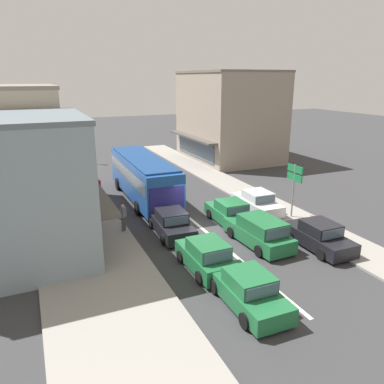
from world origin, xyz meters
name	(u,v)px	position (x,y,z in m)	size (l,w,h in m)	color
ground_plane	(201,227)	(0.00, 0.00, 0.00)	(140.00, 140.00, 0.00)	#353538
lane_centre_line	(177,207)	(0.00, 4.00, 0.00)	(0.20, 28.00, 0.01)	silver
sidewalk_left	(73,211)	(-6.80, 6.00, 0.07)	(5.20, 44.00, 0.14)	gray
kerb_right	(238,189)	(6.20, 6.00, 0.06)	(2.80, 44.00, 0.12)	gray
shopfront_corner_near	(9,191)	(-10.18, 0.10, 3.55)	(8.42, 7.39, 7.11)	#84939E
shopfront_mid_block	(11,150)	(-10.18, 7.98, 4.16)	(7.18, 7.99, 8.33)	#B2A38E
building_right_far	(229,116)	(11.48, 17.30, 4.74)	(9.16, 11.26, 9.50)	gray
city_bus	(143,175)	(-1.60, 6.64, 1.88)	(2.90, 10.90, 3.23)	#1E4C99
wagon_behind_bus_near	(259,232)	(1.88, -3.51, 0.75)	(2.07, 4.57, 1.58)	#1E6638
hatchback_queue_far_back	(206,256)	(-2.02, -4.93, 0.71)	(1.84, 3.71, 1.54)	#1E6638
sedan_adjacent_lane_lead	(171,223)	(-2.01, -0.25, 0.66)	(2.05, 4.28, 1.47)	black
sedan_queue_gap_filler	(231,213)	(1.99, -0.17, 0.66)	(2.00, 4.25, 1.47)	#1E6638
sedan_behind_bus_mid	(248,290)	(-1.74, -8.19, 0.66)	(1.94, 4.22, 1.47)	#1E6638
parked_sedan_kerb_front	(319,236)	(4.59, -5.13, 0.66)	(1.97, 4.24, 1.47)	black
parked_sedan_kerb_second	(257,203)	(4.68, 0.97, 0.66)	(1.97, 4.24, 1.47)	silver
traffic_light_downstreet	(81,137)	(-3.92, 21.25, 2.85)	(0.32, 0.24, 4.20)	gray
directional_road_sign	(294,178)	(6.07, -0.98, 2.70)	(0.10, 1.40, 3.60)	gray
pedestrian_with_handbag_near	(123,216)	(-4.51, 1.04, 1.07)	(0.57, 0.54, 1.63)	#4C4742
pedestrian_browsing_midblock	(90,183)	(-5.12, 9.04, 1.07)	(0.45, 0.41, 1.63)	#333338
pedestrian_far_walker	(98,187)	(-4.77, 7.74, 1.07)	(0.52, 0.35, 1.63)	#333338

